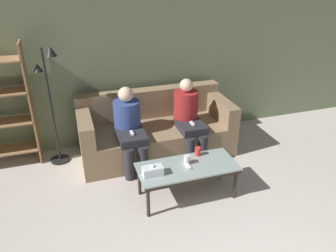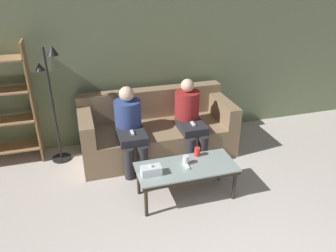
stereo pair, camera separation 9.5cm
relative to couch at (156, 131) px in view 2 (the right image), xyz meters
name	(u,v)px [view 2 (the right image)]	position (x,y,z in m)	size (l,w,h in m)	color
wall_back	(146,55)	(0.00, 0.53, 0.98)	(12.00, 0.06, 2.60)	#707F5B
couch	(156,131)	(0.00, 0.00, 0.00)	(2.12, 0.91, 0.86)	#897051
coffee_table	(186,169)	(0.06, -1.12, 0.06)	(1.14, 0.50, 0.42)	#8C9E99
cup_near_left	(186,160)	(0.07, -1.07, 0.15)	(0.07, 0.07, 0.11)	silver
cup_near_right	(197,152)	(0.26, -0.94, 0.15)	(0.07, 0.07, 0.11)	red
tissue_box	(151,171)	(-0.36, -1.17, 0.15)	(0.22, 0.12, 0.13)	silver
game_remote	(186,166)	(0.06, -1.12, 0.11)	(0.04, 0.15, 0.02)	white
standing_lamp	(52,94)	(-1.33, 0.16, 0.66)	(0.31, 0.26, 1.59)	black
seated_person_left_end	(130,125)	(-0.42, -0.22, 0.26)	(0.35, 0.71, 1.07)	#28282D
seated_person_mid_left	(189,116)	(0.42, -0.21, 0.27)	(0.34, 0.67, 1.09)	#28282D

